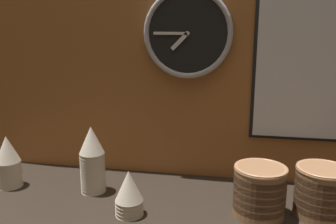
{
  "coord_description": "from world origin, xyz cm",
  "views": [
    {
      "loc": [
        21.21,
        -106.32,
        56.4
      ],
      "look_at": [
        0.27,
        4.0,
        30.25
      ],
      "focal_mm": 38.0,
      "sensor_mm": 36.0,
      "label": 1
    }
  ],
  "objects_px": {
    "cup_stack_center_left": "(92,159)",
    "menu_board": "(315,61)",
    "cup_stack_far_left": "(8,161)",
    "wall_clock": "(188,33)",
    "bowl_stack_far_right": "(322,191)",
    "cup_stack_center": "(129,193)",
    "bowl_stack_right": "(259,190)"
  },
  "relations": [
    {
      "from": "menu_board",
      "to": "wall_clock",
      "type": "bearing_deg",
      "value": -178.85
    },
    {
      "from": "bowl_stack_far_right",
      "to": "menu_board",
      "type": "relative_size",
      "value": 0.28
    },
    {
      "from": "menu_board",
      "to": "bowl_stack_right",
      "type": "bearing_deg",
      "value": -124.46
    },
    {
      "from": "cup_stack_center_left",
      "to": "cup_stack_far_left",
      "type": "bearing_deg",
      "value": -176.71
    },
    {
      "from": "cup_stack_far_left",
      "to": "wall_clock",
      "type": "xyz_separation_m",
      "value": [
        0.62,
        0.21,
        0.45
      ]
    },
    {
      "from": "bowl_stack_far_right",
      "to": "wall_clock",
      "type": "bearing_deg",
      "value": 153.38
    },
    {
      "from": "cup_stack_far_left",
      "to": "cup_stack_center",
      "type": "height_order",
      "value": "cup_stack_far_left"
    },
    {
      "from": "bowl_stack_far_right",
      "to": "cup_stack_center_left",
      "type": "bearing_deg",
      "value": 177.54
    },
    {
      "from": "cup_stack_far_left",
      "to": "cup_stack_center_left",
      "type": "height_order",
      "value": "cup_stack_center_left"
    },
    {
      "from": "wall_clock",
      "to": "menu_board",
      "type": "distance_m",
      "value": 0.45
    },
    {
      "from": "cup_stack_center_left",
      "to": "wall_clock",
      "type": "xyz_separation_m",
      "value": [
        0.31,
        0.19,
        0.43
      ]
    },
    {
      "from": "bowl_stack_right",
      "to": "cup_stack_center",
      "type": "bearing_deg",
      "value": -169.28
    },
    {
      "from": "cup_stack_far_left",
      "to": "cup_stack_center",
      "type": "relative_size",
      "value": 1.33
    },
    {
      "from": "bowl_stack_far_right",
      "to": "menu_board",
      "type": "distance_m",
      "value": 0.44
    },
    {
      "from": "cup_stack_far_left",
      "to": "bowl_stack_far_right",
      "type": "relative_size",
      "value": 1.18
    },
    {
      "from": "cup_stack_far_left",
      "to": "menu_board",
      "type": "distance_m",
      "value": 1.15
    },
    {
      "from": "wall_clock",
      "to": "menu_board",
      "type": "relative_size",
      "value": 0.57
    },
    {
      "from": "cup_stack_far_left",
      "to": "bowl_stack_right",
      "type": "distance_m",
      "value": 0.89
    },
    {
      "from": "cup_stack_far_left",
      "to": "menu_board",
      "type": "bearing_deg",
      "value": 11.65
    },
    {
      "from": "cup_stack_far_left",
      "to": "cup_stack_center_left",
      "type": "relative_size",
      "value": 0.8
    },
    {
      "from": "cup_stack_center_left",
      "to": "bowl_stack_far_right",
      "type": "relative_size",
      "value": 1.48
    },
    {
      "from": "bowl_stack_right",
      "to": "menu_board",
      "type": "xyz_separation_m",
      "value": [
        0.18,
        0.26,
        0.37
      ]
    },
    {
      "from": "bowl_stack_far_right",
      "to": "bowl_stack_right",
      "type": "xyz_separation_m",
      "value": [
        -0.19,
        -0.03,
        0.0
      ]
    },
    {
      "from": "cup_stack_center_left",
      "to": "bowl_stack_far_right",
      "type": "xyz_separation_m",
      "value": [
        0.76,
        -0.03,
        -0.04
      ]
    },
    {
      "from": "cup_stack_far_left",
      "to": "cup_stack_center",
      "type": "bearing_deg",
      "value": -13.41
    },
    {
      "from": "cup_stack_center_left",
      "to": "menu_board",
      "type": "height_order",
      "value": "menu_board"
    },
    {
      "from": "cup_stack_center",
      "to": "cup_stack_center_left",
      "type": "distance_m",
      "value": 0.23
    },
    {
      "from": "cup_stack_center",
      "to": "cup_stack_center_left",
      "type": "bearing_deg",
      "value": 142.07
    },
    {
      "from": "menu_board",
      "to": "cup_stack_center",
      "type": "bearing_deg",
      "value": -149.63
    },
    {
      "from": "cup_stack_center",
      "to": "bowl_stack_far_right",
      "type": "xyz_separation_m",
      "value": [
        0.58,
        0.1,
        0.01
      ]
    },
    {
      "from": "wall_clock",
      "to": "bowl_stack_right",
      "type": "bearing_deg",
      "value": -43.92
    },
    {
      "from": "bowl_stack_right",
      "to": "menu_board",
      "type": "bearing_deg",
      "value": 55.54
    }
  ]
}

